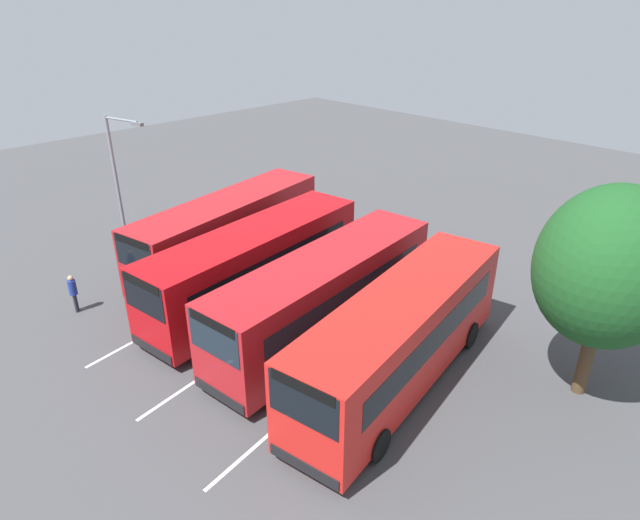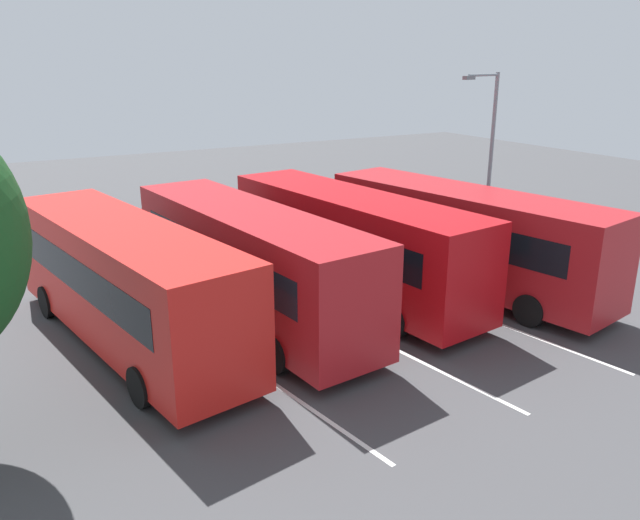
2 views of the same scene
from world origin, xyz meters
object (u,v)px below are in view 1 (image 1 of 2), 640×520
bus_center_left (255,265)px  bus_center_right (324,295)px  street_lamp (120,181)px  depot_tree (610,267)px  bus_far_left (228,231)px  bus_far_right (401,335)px  pedestrian (73,291)px

bus_center_left → bus_center_right: same height
bus_center_right → street_lamp: street_lamp is taller
depot_tree → street_lamp: bearing=-73.3°
bus_far_left → bus_center_left: 3.95m
bus_far_right → depot_tree: 6.62m
bus_far_left → street_lamp: 5.48m
depot_tree → bus_far_left: bearing=-80.0°
bus_center_right → bus_center_left: bearing=-91.8°
bus_far_right → bus_center_left: bearing=-98.4°
pedestrian → bus_center_left: bearing=-11.8°
bus_center_right → street_lamp: bearing=-85.9°
bus_far_left → depot_tree: size_ratio=1.52×
bus_center_right → bus_far_right: same height
street_lamp → depot_tree: (-5.89, 19.63, 0.50)m
bus_center_right → depot_tree: size_ratio=1.51×
depot_tree → pedestrian: bearing=-59.6°
street_lamp → depot_tree: bearing=2.2°
bus_center_left → street_lamp: (1.77, -7.62, 2.25)m
pedestrian → bus_center_right: bearing=-26.9°
depot_tree → bus_center_right: bearing=-65.0°
bus_far_left → pedestrian: bus_far_left is taller
bus_far_right → pedestrian: bus_far_right is taller
pedestrian → bus_far_left: bearing=19.4°
bus_far_left → bus_center_left: same height
street_lamp → depot_tree: size_ratio=1.00×
bus_center_left → bus_far_right: same height
bus_center_left → bus_far_right: 7.46m
pedestrian → depot_tree: (-9.85, 16.81, 3.64)m
bus_far_right → street_lamp: bearing=-92.4°
bus_center_left → street_lamp: size_ratio=1.52×
bus_center_left → pedestrian: bearing=-47.0°
bus_center_right → depot_tree: depot_tree is taller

